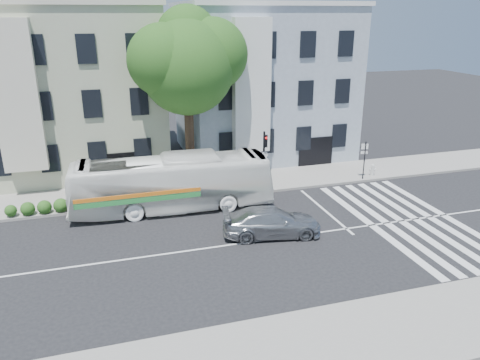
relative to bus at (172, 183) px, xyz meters
name	(u,v)px	position (x,y,z in m)	size (l,w,h in m)	color
ground	(226,246)	(1.71, -5.20, -1.57)	(120.00, 120.00, 0.00)	black
sidewalk_far	(193,188)	(1.71, 2.80, -1.49)	(80.00, 4.00, 0.15)	gray
sidewalk_near	(289,354)	(1.71, -13.20, -1.49)	(80.00, 4.00, 0.15)	gray
building_left	(71,91)	(-5.29, 9.80, 3.93)	(12.00, 10.00, 11.00)	#ACAD91
building_right	(262,82)	(8.71, 9.80, 3.93)	(12.00, 10.00, 11.00)	#8F9AAA
street_tree	(187,62)	(1.77, 3.54, 6.26)	(7.30, 5.90, 11.10)	#2D2116
bus	(172,183)	(0.00, 0.00, 0.00)	(11.25, 2.63, 3.13)	white
sedan	(272,222)	(4.23, -4.74, -0.85)	(4.93, 2.00, 1.43)	#A9ABB0
hedge	(93,202)	(-4.36, 1.10, -1.07)	(8.50, 0.84, 0.70)	#266520
traffic_signal	(264,153)	(6.03, 1.48, 0.84)	(0.38, 0.51, 3.73)	black
fire_hydrant	(372,169)	(13.84, 1.53, -1.01)	(0.46, 0.26, 0.80)	silver
far_sign_pole	(364,155)	(12.84, 1.09, 0.20)	(0.46, 0.20, 2.56)	black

